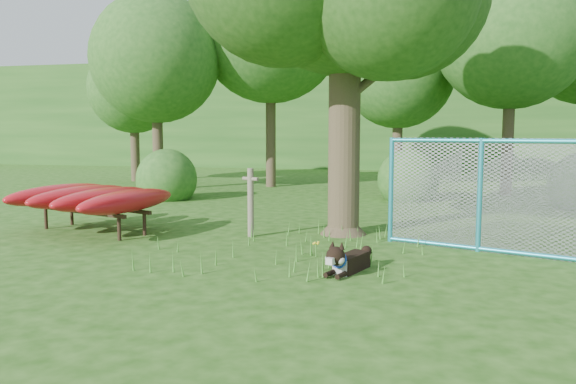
# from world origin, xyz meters

# --- Properties ---
(ground) EXTENTS (80.00, 80.00, 0.00)m
(ground) POSITION_xyz_m (0.00, 0.00, 0.00)
(ground) COLOR #1C480E
(ground) RESTS_ON ground
(wooden_post) EXTENTS (0.35, 0.20, 1.31)m
(wooden_post) POSITION_xyz_m (-0.79, 2.30, 0.69)
(wooden_post) COLOR #6B6050
(wooden_post) RESTS_ON ground
(kayak_rack) EXTENTS (3.16, 3.41, 0.91)m
(kayak_rack) POSITION_xyz_m (-4.00, 2.05, 0.69)
(kayak_rack) COLOR black
(kayak_rack) RESTS_ON ground
(husky_dog) EXTENTS (0.59, 1.09, 0.51)m
(husky_dog) POSITION_xyz_m (1.35, -0.07, 0.18)
(husky_dog) COLOR black
(husky_dog) RESTS_ON ground
(fence_section) EXTENTS (3.07, 1.22, 3.16)m
(fence_section) POSITION_xyz_m (3.31, 1.89, 0.95)
(fence_section) COLOR #289FBC
(fence_section) RESTS_ON ground
(wildflower_clump) EXTENTS (0.11, 0.10, 0.25)m
(wildflower_clump) POSITION_xyz_m (0.74, 0.87, 0.20)
(wildflower_clump) COLOR #498F2F
(wildflower_clump) RESTS_ON ground
(bg_tree_a) EXTENTS (4.40, 4.40, 6.70)m
(bg_tree_a) POSITION_xyz_m (-6.50, 10.00, 4.48)
(bg_tree_a) COLOR #3E3221
(bg_tree_a) RESTS_ON ground
(bg_tree_b) EXTENTS (5.20, 5.20, 8.22)m
(bg_tree_b) POSITION_xyz_m (-3.00, 12.00, 5.61)
(bg_tree_b) COLOR #3E3221
(bg_tree_b) RESTS_ON ground
(bg_tree_c) EXTENTS (4.00, 4.00, 6.12)m
(bg_tree_c) POSITION_xyz_m (1.50, 13.00, 4.11)
(bg_tree_c) COLOR #3E3221
(bg_tree_c) RESTS_ON ground
(bg_tree_d) EXTENTS (4.80, 4.80, 7.50)m
(bg_tree_d) POSITION_xyz_m (5.00, 11.00, 5.08)
(bg_tree_d) COLOR #3E3221
(bg_tree_d) RESTS_ON ground
(bg_tree_f) EXTENTS (3.60, 3.60, 5.55)m
(bg_tree_f) POSITION_xyz_m (-9.00, 13.00, 3.73)
(bg_tree_f) COLOR #3E3221
(bg_tree_f) RESTS_ON ground
(shrub_left) EXTENTS (1.80, 1.80, 1.80)m
(shrub_left) POSITION_xyz_m (-5.00, 7.50, 0.00)
(shrub_left) COLOR #26591D
(shrub_left) RESTS_ON ground
(shrub_mid) EXTENTS (1.80, 1.80, 1.80)m
(shrub_mid) POSITION_xyz_m (2.00, 9.00, 0.00)
(shrub_mid) COLOR #26591D
(shrub_mid) RESTS_ON ground
(wooded_hillside) EXTENTS (80.00, 12.00, 6.00)m
(wooded_hillside) POSITION_xyz_m (0.00, 28.00, 3.00)
(wooded_hillside) COLOR #26591D
(wooded_hillside) RESTS_ON ground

